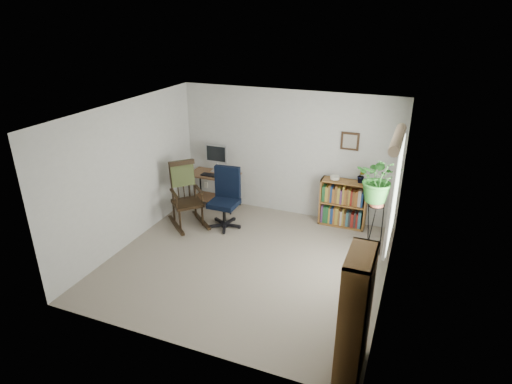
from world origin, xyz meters
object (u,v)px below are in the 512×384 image
at_px(office_chair, 224,199).
at_px(desk, 215,190).
at_px(rocking_chair, 187,195).
at_px(low_bookshelf, 343,203).
at_px(tall_bookshelf, 355,314).

bearing_deg(office_chair, desk, 122.04).
height_order(rocking_chair, low_bookshelf, rocking_chair).
height_order(desk, office_chair, office_chair).
xyz_separation_m(desk, rocking_chair, (-0.09, -0.92, 0.26)).
bearing_deg(low_bookshelf, tall_bookshelf, -77.22).
relative_size(desk, office_chair, 0.87).
distance_m(office_chair, low_bookshelf, 2.18).
xyz_separation_m(rocking_chair, tall_bookshelf, (3.42, -2.36, 0.13)).
bearing_deg(rocking_chair, office_chair, -30.70).
bearing_deg(low_bookshelf, desk, -177.32).
relative_size(office_chair, rocking_chair, 0.93).
distance_m(desk, office_chair, 0.96).
height_order(rocking_chair, tall_bookshelf, tall_bookshelf).
height_order(desk, low_bookshelf, low_bookshelf).
height_order(low_bookshelf, tall_bookshelf, tall_bookshelf).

